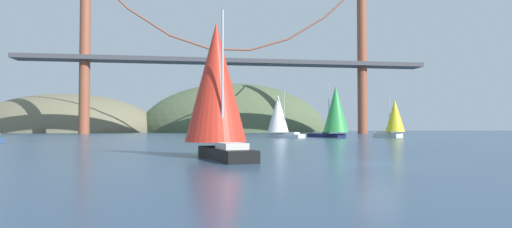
% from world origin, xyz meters
% --- Properties ---
extents(ground_plane, '(360.00, 360.00, 0.00)m').
position_xyz_m(ground_plane, '(0.00, 0.00, 0.00)').
color(ground_plane, '#2D4760').
extents(headland_center, '(70.63, 44.00, 36.74)m').
position_xyz_m(headland_center, '(5.00, 135.00, 0.00)').
color(headland_center, '#4C5B3D').
rests_on(headland_center, ground_plane).
extents(headland_left, '(65.53, 44.00, 27.58)m').
position_xyz_m(headland_left, '(-55.00, 135.00, 0.00)').
color(headland_left, '#6B664C').
rests_on(headland_left, ground_plane).
extents(suspension_bridge, '(114.56, 6.00, 45.06)m').
position_xyz_m(suspension_bridge, '(0.00, 95.00, 21.50)').
color(suspension_bridge, brown).
rests_on(suspension_bridge, ground_plane).
extents(sailboat_scarlet_sail, '(4.82, 8.33, 9.32)m').
position_xyz_m(sailboat_scarlet_sail, '(-8.26, 6.09, 4.61)').
color(sailboat_scarlet_sail, black).
rests_on(sailboat_scarlet_sail, ground_plane).
extents(sailboat_yellow_sail, '(4.56, 7.06, 7.92)m').
position_xyz_m(sailboat_yellow_sail, '(26.58, 50.37, 3.64)').
color(sailboat_yellow_sail, white).
rests_on(sailboat_yellow_sail, ground_plane).
extents(sailboat_white_mainsail, '(6.89, 7.75, 8.51)m').
position_xyz_m(sailboat_white_mainsail, '(5.56, 53.45, 4.08)').
color(sailboat_white_mainsail, white).
rests_on(sailboat_white_mainsail, ground_plane).
extents(sailboat_green_sail, '(7.28, 9.07, 10.27)m').
position_xyz_m(sailboat_green_sail, '(15.75, 51.77, 4.93)').
color(sailboat_green_sail, '#191E4C').
rests_on(sailboat_green_sail, ground_plane).
extents(channel_buoy, '(1.10, 1.10, 2.64)m').
position_xyz_m(channel_buoy, '(-4.53, 28.40, 0.37)').
color(channel_buoy, green).
rests_on(channel_buoy, ground_plane).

